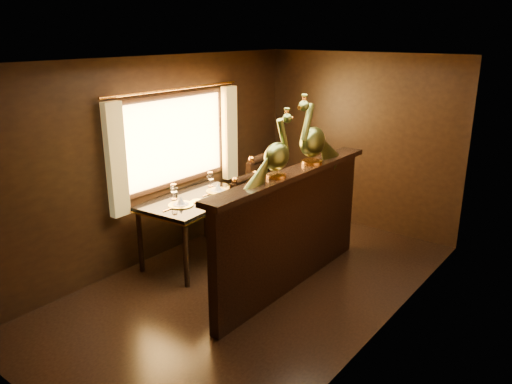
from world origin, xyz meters
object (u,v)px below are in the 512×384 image
at_px(dining_table, 196,203).
at_px(chair_left, 241,219).
at_px(chair_right, 256,202).
at_px(peacock_left, 277,144).
at_px(peacock_right, 313,129).

bearing_deg(dining_table, chair_left, 8.70).
xyz_separation_m(chair_left, chair_right, (-0.11, 0.43, 0.08)).
bearing_deg(dining_table, chair_right, 44.96).
relative_size(dining_table, chair_left, 1.21).
relative_size(dining_table, peacock_left, 2.13).
relative_size(chair_right, peacock_left, 1.98).
xyz_separation_m(chair_right, peacock_right, (0.85, -0.08, 1.05)).
xyz_separation_m(dining_table, peacock_left, (1.34, -0.17, 0.95)).
height_order(chair_left, chair_right, chair_right).
xyz_separation_m(chair_right, peacock_left, (0.85, -0.75, 1.00)).
bearing_deg(peacock_left, peacock_right, 90.00).
distance_m(dining_table, chair_left, 0.63).
bearing_deg(dining_table, peacock_right, 15.40).
height_order(chair_right, peacock_right, peacock_right).
bearing_deg(chair_left, chair_right, 106.00).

